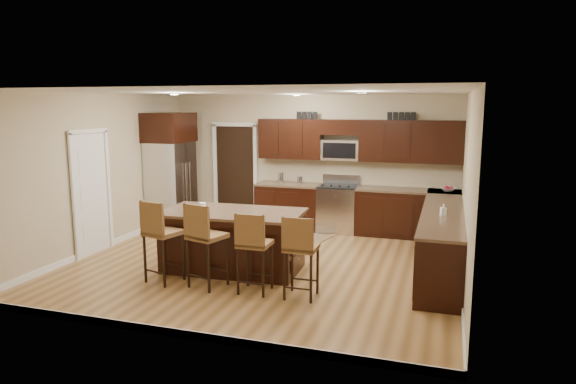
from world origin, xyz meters
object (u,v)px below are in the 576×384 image
(range, at_px, (338,208))
(refrigerator, at_px, (171,170))
(stool_extra, at_px, (300,248))
(island, at_px, (233,242))
(stool_left, at_px, (160,232))
(stool_right, at_px, (253,243))
(stool_mid, at_px, (204,236))

(range, relative_size, refrigerator, 0.47)
(stool_extra, bearing_deg, range, 93.79)
(island, xyz_separation_m, stool_extra, (1.32, -0.85, 0.26))
(range, relative_size, stool_extra, 1.00)
(stool_left, relative_size, stool_right, 1.07)
(island, relative_size, stool_extra, 1.96)
(island, relative_size, refrigerator, 0.93)
(stool_left, height_order, stool_extra, stool_left)
(island, bearing_deg, stool_left, -134.05)
(refrigerator, distance_m, stool_extra, 4.66)
(stool_left, distance_m, stool_right, 1.41)
(refrigerator, bearing_deg, stool_mid, -53.07)
(stool_right, bearing_deg, stool_extra, -0.58)
(island, bearing_deg, stool_mid, -96.71)
(stool_right, distance_m, stool_extra, 0.65)
(stool_extra, bearing_deg, island, 146.67)
(range, relative_size, island, 0.51)
(range, xyz_separation_m, stool_left, (-1.78, -3.70, 0.27))
(island, bearing_deg, stool_extra, -35.43)
(stool_mid, relative_size, stool_right, 1.07)
(stool_extra, bearing_deg, refrigerator, 140.09)
(island, distance_m, stool_extra, 1.59)
(stool_left, height_order, stool_mid, stool_mid)
(stool_right, bearing_deg, refrigerator, 134.40)
(island, height_order, stool_mid, stool_mid)
(range, relative_size, stool_left, 0.93)
(stool_right, height_order, refrigerator, refrigerator)
(range, bearing_deg, refrigerator, -166.97)
(stool_extra, bearing_deg, stool_right, 179.42)
(island, xyz_separation_m, stool_left, (-0.75, -0.85, 0.31))
(island, bearing_deg, refrigerator, 134.67)
(stool_mid, xyz_separation_m, stool_extra, (1.37, 0.00, -0.05))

